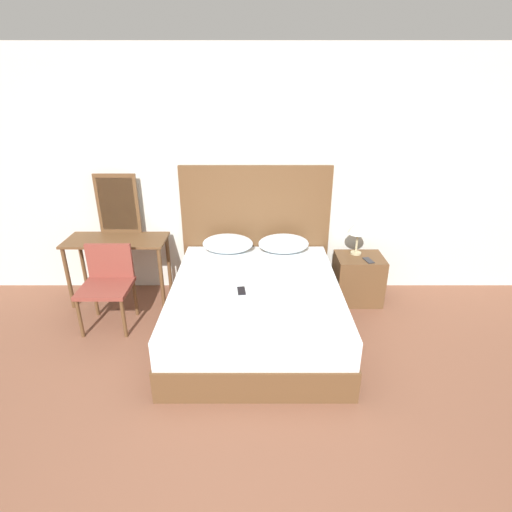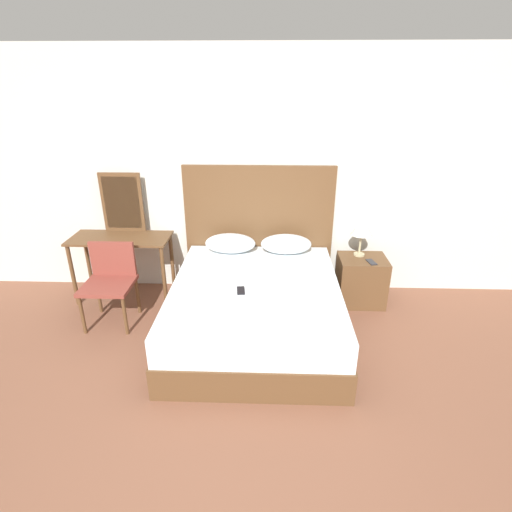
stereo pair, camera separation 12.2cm
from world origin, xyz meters
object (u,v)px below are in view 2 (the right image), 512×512
(phone_on_nightstand, at_px, (371,262))
(chair, at_px, (110,278))
(nightstand, at_px, (361,280))
(bed, at_px, (256,310))
(table_lamp, at_px, (362,228))
(phone_on_bed, at_px, (241,290))
(vanity_desk, at_px, (121,248))

(phone_on_nightstand, xyz_separation_m, chair, (-2.73, -0.34, -0.06))
(nightstand, xyz_separation_m, chair, (-2.67, -0.45, 0.21))
(bed, height_order, chair, chair)
(nightstand, bearing_deg, table_lamp, 111.61)
(phone_on_bed, distance_m, table_lamp, 1.58)
(bed, distance_m, table_lamp, 1.49)
(bed, xyz_separation_m, phone_on_bed, (-0.13, -0.14, 0.29))
(chair, bearing_deg, bed, -8.61)
(table_lamp, relative_size, chair, 0.52)
(bed, distance_m, vanity_desk, 1.73)
(table_lamp, height_order, vanity_desk, table_lamp)
(table_lamp, bearing_deg, phone_on_bed, -144.34)
(phone_on_nightstand, bearing_deg, chair, -172.83)
(bed, distance_m, phone_on_nightstand, 1.38)
(table_lamp, distance_m, vanity_desk, 2.68)
(vanity_desk, bearing_deg, phone_on_bed, -31.19)
(phone_on_nightstand, distance_m, chair, 2.75)
(bed, relative_size, phone_on_bed, 12.31)
(table_lamp, distance_m, chair, 2.72)
(nightstand, bearing_deg, chair, -170.42)
(table_lamp, xyz_separation_m, chair, (-2.63, -0.54, -0.38))
(table_lamp, relative_size, vanity_desk, 0.39)
(phone_on_bed, relative_size, phone_on_nightstand, 0.97)
(phone_on_bed, xyz_separation_m, vanity_desk, (-1.41, 0.85, 0.06))
(bed, height_order, phone_on_bed, phone_on_bed)
(bed, bearing_deg, vanity_desk, 155.25)
(phone_on_bed, xyz_separation_m, nightstand, (1.30, 0.82, -0.29))
(bed, bearing_deg, table_lamp, 34.02)
(phone_on_bed, height_order, nightstand, phone_on_bed)
(phone_on_bed, height_order, phone_on_nightstand, phone_on_bed)
(vanity_desk, xyz_separation_m, chair, (0.03, -0.48, -0.13))
(vanity_desk, height_order, chair, chair)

